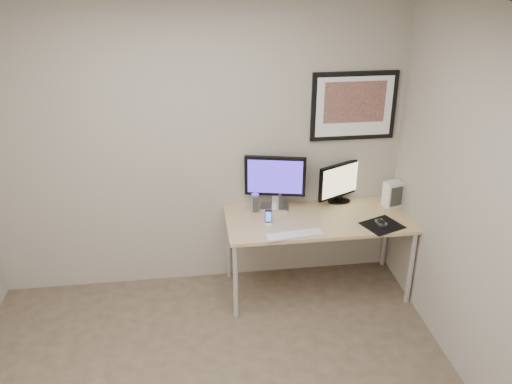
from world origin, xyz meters
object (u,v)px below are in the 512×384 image
(keyboard, at_px, (294,235))
(framed_art, at_px, (354,106))
(speaker_left, at_px, (255,203))
(desk, at_px, (318,225))
(monitor_tv, at_px, (341,182))
(fan_unit, at_px, (393,194))
(phone_dock, at_px, (268,217))
(speaker_right, at_px, (279,198))
(monitor_large, at_px, (275,180))

(keyboard, bearing_deg, framed_art, 38.12)
(speaker_left, bearing_deg, desk, -17.98)
(monitor_tv, height_order, fan_unit, monitor_tv)
(monitor_tv, relative_size, phone_dock, 3.42)
(desk, bearing_deg, speaker_right, 138.92)
(keyboard, xyz_separation_m, fan_unit, (0.98, 0.42, 0.11))
(framed_art, xyz_separation_m, speaker_right, (-0.65, -0.07, -0.81))
(desk, height_order, fan_unit, fan_unit)
(monitor_large, bearing_deg, fan_unit, 7.12)
(speaker_left, relative_size, speaker_right, 1.03)
(framed_art, xyz_separation_m, speaker_left, (-0.88, -0.14, -0.81))
(monitor_tv, relative_size, speaker_left, 2.62)
(framed_art, distance_m, monitor_large, 0.93)
(desk, xyz_separation_m, phone_dock, (-0.45, -0.05, 0.13))
(monitor_large, relative_size, speaker_left, 3.09)
(desk, bearing_deg, monitor_tv, 46.90)
(desk, relative_size, fan_unit, 6.85)
(monitor_large, xyz_separation_m, speaker_right, (0.04, 0.01, -0.19))
(framed_art, xyz_separation_m, keyboard, (-0.62, -0.61, -0.88))
(framed_art, bearing_deg, desk, -136.54)
(monitor_large, relative_size, monitor_tv, 1.18)
(monitor_large, height_order, fan_unit, monitor_large)
(framed_art, relative_size, speaker_left, 4.35)
(framed_art, distance_m, speaker_left, 1.20)
(desk, bearing_deg, speaker_left, 159.70)
(monitor_tv, relative_size, fan_unit, 1.93)
(monitor_tv, xyz_separation_m, keyboard, (-0.53, -0.56, -0.20))
(framed_art, relative_size, monitor_tv, 1.66)
(monitor_tv, xyz_separation_m, speaker_right, (-0.56, -0.02, -0.12))
(monitor_tv, relative_size, keyboard, 0.94)
(keyboard, bearing_deg, monitor_tv, 39.96)
(phone_dock, relative_size, fan_unit, 0.56)
(framed_art, distance_m, speaker_right, 1.04)
(speaker_left, relative_size, keyboard, 0.36)
(speaker_left, distance_m, phone_dock, 0.26)
(monitor_large, bearing_deg, framed_art, 19.41)
(monitor_tv, xyz_separation_m, phone_dock, (-0.71, -0.33, -0.14))
(desk, height_order, speaker_left, speaker_left)
(framed_art, distance_m, phone_dock, 1.21)
(speaker_left, bearing_deg, monitor_large, 19.55)
(monitor_large, bearing_deg, keyboard, -69.31)
(monitor_large, distance_m, keyboard, 0.59)
(desk, height_order, phone_dock, phone_dock)
(fan_unit, bearing_deg, keyboard, -172.47)
(keyboard, bearing_deg, fan_unit, 16.91)
(framed_art, height_order, monitor_tv, framed_art)
(monitor_large, distance_m, speaker_left, 0.27)
(framed_art, relative_size, fan_unit, 3.21)
(desk, distance_m, framed_art, 1.07)
(speaker_left, xyz_separation_m, keyboard, (0.26, -0.47, -0.08))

